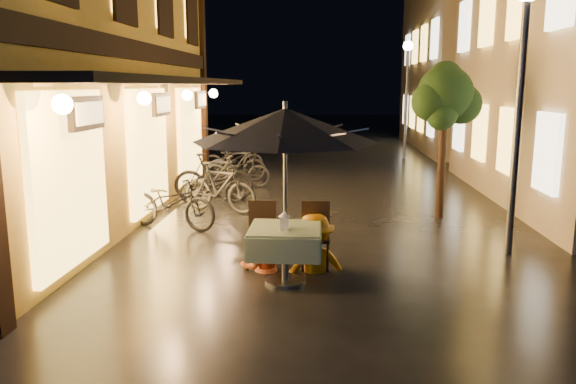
# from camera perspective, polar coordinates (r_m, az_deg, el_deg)

# --- Properties ---
(ground) EXTENTS (90.00, 90.00, 0.00)m
(ground) POSITION_cam_1_polar(r_m,az_deg,el_deg) (7.37, 3.29, -10.43)
(ground) COLOR black
(ground) RESTS_ON ground
(west_building) EXTENTS (5.90, 11.40, 7.40)m
(west_building) POSITION_cam_1_polar(r_m,az_deg,el_deg) (12.34, -24.99, 14.68)
(west_building) COLOR gold
(west_building) RESTS_ON ground
(east_building_far) EXTENTS (7.30, 10.30, 7.30)m
(east_building_far) POSITION_cam_1_polar(r_m,az_deg,el_deg) (25.99, 20.84, 12.30)
(east_building_far) COLOR #BEAA95
(east_building_far) RESTS_ON ground
(street_tree) EXTENTS (1.43, 1.20, 3.15)m
(street_tree) POSITION_cam_1_polar(r_m,az_deg,el_deg) (11.63, 15.72, 9.19)
(street_tree) COLOR black
(street_tree) RESTS_ON ground
(streetlamp_near) EXTENTS (0.36, 0.36, 4.23)m
(streetlamp_near) POSITION_cam_1_polar(r_m,az_deg,el_deg) (9.36, 22.68, 11.52)
(streetlamp_near) COLOR #59595E
(streetlamp_near) RESTS_ON ground
(streetlamp_far) EXTENTS (0.36, 0.36, 4.23)m
(streetlamp_far) POSITION_cam_1_polar(r_m,az_deg,el_deg) (21.08, 11.99, 11.25)
(streetlamp_far) COLOR #59595E
(streetlamp_far) RESTS_ON ground
(cafe_table) EXTENTS (0.99, 0.99, 0.78)m
(cafe_table) POSITION_cam_1_polar(r_m,az_deg,el_deg) (7.64, -0.29, -5.00)
(cafe_table) COLOR #59595E
(cafe_table) RESTS_ON ground
(patio_umbrella) EXTENTS (2.49, 2.49, 2.46)m
(patio_umbrella) POSITION_cam_1_polar(r_m,az_deg,el_deg) (7.37, -0.30, 6.77)
(patio_umbrella) COLOR #59595E
(patio_umbrella) RESTS_ON ground
(cafe_chair_left) EXTENTS (0.42, 0.42, 0.97)m
(cafe_chair_left) POSITION_cam_1_polar(r_m,az_deg,el_deg) (8.39, -2.67, -3.90)
(cafe_chair_left) COLOR black
(cafe_chair_left) RESTS_ON ground
(cafe_chair_right) EXTENTS (0.42, 0.42, 0.97)m
(cafe_chair_right) POSITION_cam_1_polar(r_m,az_deg,el_deg) (8.35, 2.81, -3.99)
(cafe_chair_right) COLOR black
(cafe_chair_right) RESTS_ON ground
(table_lantern) EXTENTS (0.16, 0.16, 0.25)m
(table_lantern) POSITION_cam_1_polar(r_m,az_deg,el_deg) (7.42, -0.36, -2.83)
(table_lantern) COLOR white
(table_lantern) RESTS_ON cafe_table
(person_orange) EXTENTS (0.75, 0.63, 1.37)m
(person_orange) POSITION_cam_1_polar(r_m,az_deg,el_deg) (8.17, -2.61, -3.26)
(person_orange) COLOR #D35E2A
(person_orange) RESTS_ON ground
(person_yellow) EXTENTS (1.19, 0.90, 1.63)m
(person_yellow) POSITION_cam_1_polar(r_m,az_deg,el_deg) (8.10, 2.73, -2.42)
(person_yellow) COLOR orange
(person_yellow) RESTS_ON ground
(bicycle_0) EXTENTS (2.03, 1.27, 1.01)m
(bicycle_0) POSITION_cam_1_polar(r_m,az_deg,el_deg) (10.76, -11.81, -1.03)
(bicycle_0) COLOR black
(bicycle_0) RESTS_ON ground
(bicycle_1) EXTENTS (1.83, 1.12, 1.06)m
(bicycle_1) POSITION_cam_1_polar(r_m,az_deg,el_deg) (11.98, -6.97, 0.46)
(bicycle_1) COLOR black
(bicycle_1) RESTS_ON ground
(bicycle_2) EXTENTS (1.61, 0.87, 0.80)m
(bicycle_2) POSITION_cam_1_polar(r_m,az_deg,el_deg) (12.92, -7.61, 0.60)
(bicycle_2) COLOR black
(bicycle_2) RESTS_ON ground
(bicycle_3) EXTENTS (1.90, 0.74, 1.11)m
(bicycle_3) POSITION_cam_1_polar(r_m,az_deg,el_deg) (13.26, -7.55, 1.54)
(bicycle_3) COLOR black
(bicycle_3) RESTS_ON ground
(bicycle_4) EXTENTS (1.83, 0.81, 0.93)m
(bicycle_4) POSITION_cam_1_polar(r_m,az_deg,el_deg) (14.96, -5.17, 2.30)
(bicycle_4) COLOR black
(bicycle_4) RESTS_ON ground
(bicycle_5) EXTENTS (1.70, 0.68, 0.99)m
(bicycle_5) POSITION_cam_1_polar(r_m,az_deg,el_deg) (15.78, -5.26, 2.85)
(bicycle_5) COLOR black
(bicycle_5) RESTS_ON ground
(bicycle_6) EXTENTS (1.95, 1.14, 0.97)m
(bicycle_6) POSITION_cam_1_polar(r_m,az_deg,el_deg) (17.05, -5.63, 3.39)
(bicycle_6) COLOR #222227
(bicycle_6) RESTS_ON ground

